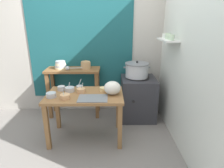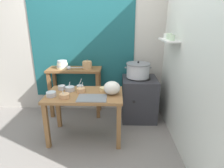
% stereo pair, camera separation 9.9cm
% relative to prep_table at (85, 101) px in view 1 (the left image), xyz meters
% --- Properties ---
extents(ground_plane, '(9.00, 9.00, 0.00)m').
position_rel_prep_table_xyz_m(ground_plane, '(-0.02, -0.07, -0.61)').
color(ground_plane, gray).
extents(wall_back, '(4.40, 0.12, 2.60)m').
position_rel_prep_table_xyz_m(wall_back, '(0.07, 1.03, 0.69)').
color(wall_back, '#B2ADA3').
rests_on(wall_back, ground).
extents(wall_right, '(0.30, 3.20, 2.60)m').
position_rel_prep_table_xyz_m(wall_right, '(1.38, 0.14, 0.69)').
color(wall_right, silver).
rests_on(wall_right, ground).
extents(prep_table, '(1.10, 0.66, 0.72)m').
position_rel_prep_table_xyz_m(prep_table, '(0.00, 0.00, 0.00)').
color(prep_table, olive).
rests_on(prep_table, ground).
extents(back_shelf_table, '(0.96, 0.40, 0.90)m').
position_rel_prep_table_xyz_m(back_shelf_table, '(-0.30, 0.76, 0.07)').
color(back_shelf_table, brown).
rests_on(back_shelf_table, ground).
extents(stove_block, '(0.60, 0.61, 0.78)m').
position_rel_prep_table_xyz_m(stove_block, '(0.88, 0.63, -0.23)').
color(stove_block, '#2D2D33').
rests_on(stove_block, ground).
extents(steamer_pot, '(0.46, 0.41, 0.28)m').
position_rel_prep_table_xyz_m(steamer_pot, '(0.84, 0.65, 0.30)').
color(steamer_pot, '#B7BABF').
rests_on(steamer_pot, stove_block).
extents(clay_pot, '(0.17, 0.17, 0.16)m').
position_rel_prep_table_xyz_m(clay_pot, '(-0.06, 0.76, 0.36)').
color(clay_pot, tan).
rests_on(clay_pot, back_shelf_table).
extents(bowl_stack_enamel, '(0.21, 0.21, 0.14)m').
position_rel_prep_table_xyz_m(bowl_stack_enamel, '(-0.51, 0.77, 0.36)').
color(bowl_stack_enamel, beige).
rests_on(bowl_stack_enamel, back_shelf_table).
extents(ladle, '(0.31, 0.07, 0.07)m').
position_rel_prep_table_xyz_m(ladle, '(-0.36, 0.67, 0.33)').
color(ladle, '#B7BABF').
rests_on(ladle, back_shelf_table).
extents(serving_tray, '(0.40, 0.28, 0.01)m').
position_rel_prep_table_xyz_m(serving_tray, '(0.13, -0.17, 0.12)').
color(serving_tray, slate).
rests_on(serving_tray, prep_table).
extents(plastic_bag, '(0.24, 0.21, 0.20)m').
position_rel_prep_table_xyz_m(plastic_bag, '(0.40, -0.02, 0.21)').
color(plastic_bag, silver).
rests_on(plastic_bag, prep_table).
extents(prep_bowl_0, '(0.14, 0.14, 0.13)m').
position_rel_prep_table_xyz_m(prep_bowl_0, '(-0.24, 0.10, 0.15)').
color(prep_bowl_0, '#B7BABF').
rests_on(prep_bowl_0, prep_table).
extents(prep_bowl_1, '(0.14, 0.14, 0.07)m').
position_rel_prep_table_xyz_m(prep_bowl_1, '(-0.45, -0.12, 0.15)').
color(prep_bowl_1, '#B7BABF').
rests_on(prep_bowl_1, prep_table).
extents(prep_bowl_2, '(0.13, 0.13, 0.15)m').
position_rel_prep_table_xyz_m(prep_bowl_2, '(-0.06, 0.06, 0.15)').
color(prep_bowl_2, tan).
rests_on(prep_bowl_2, prep_table).
extents(prep_bowl_3, '(0.14, 0.14, 0.14)m').
position_rel_prep_table_xyz_m(prep_bowl_3, '(-0.24, -0.17, 0.15)').
color(prep_bowl_3, tan).
rests_on(prep_bowl_3, prep_table).
extents(prep_bowl_4, '(0.12, 0.12, 0.05)m').
position_rel_prep_table_xyz_m(prep_bowl_4, '(0.27, 0.13, 0.14)').
color(prep_bowl_4, '#E5C684').
rests_on(prep_bowl_4, prep_table).
extents(prep_bowl_5, '(0.10, 0.10, 0.14)m').
position_rel_prep_table_xyz_m(prep_bowl_5, '(-0.11, 0.24, 0.14)').
color(prep_bowl_5, '#B7BABF').
rests_on(prep_bowl_5, prep_table).
extents(prep_bowl_6, '(0.11, 0.11, 0.07)m').
position_rel_prep_table_xyz_m(prep_bowl_6, '(-0.37, 0.16, 0.15)').
color(prep_bowl_6, '#B7BABF').
rests_on(prep_bowl_6, prep_table).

